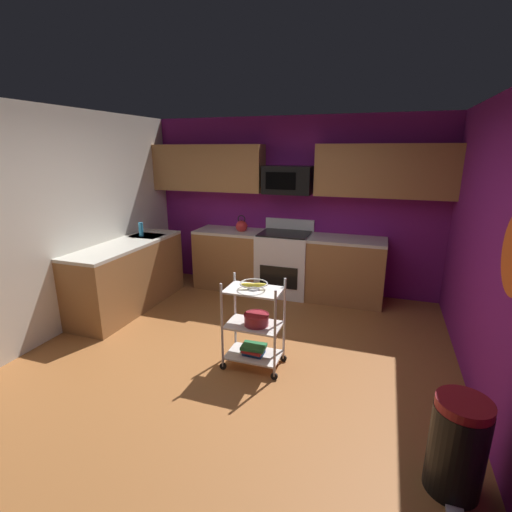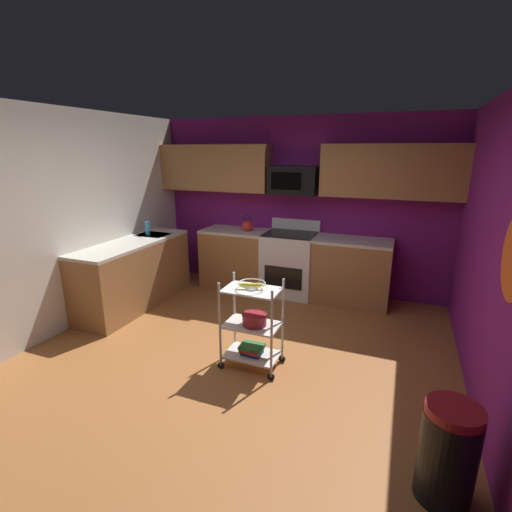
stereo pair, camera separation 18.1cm
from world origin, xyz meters
The scene contains 15 objects.
floor centered at (0.00, 0.00, -0.02)m, with size 4.40×4.80×0.04m, color #995B2D.
wall_back centered at (0.00, 2.43, 1.30)m, with size 4.52×0.06×2.60m, color #751970.
wall_left centered at (-2.23, 0.00, 1.30)m, with size 0.06×4.80×2.60m, color silver.
wall_right centered at (2.23, 0.00, 1.30)m, with size 0.06×4.80×2.60m, color #751970.
counter_run centered at (-0.76, 1.61, 0.46)m, with size 3.62×2.46×0.92m.
oven_range centered at (-0.02, 2.10, 0.48)m, with size 0.76×0.65×1.10m.
upper_cabinets centered at (0.00, 2.23, 1.85)m, with size 4.40×0.33×0.70m.
microwave centered at (-0.02, 2.21, 1.70)m, with size 0.70×0.39×0.40m.
rolling_cart centered at (0.21, 0.03, 0.45)m, with size 0.60×0.36×0.91m.
fruit_bowl centered at (0.21, 0.03, 0.88)m, with size 0.27×0.27×0.07m.
mixing_bowl_large centered at (0.24, 0.03, 0.52)m, with size 0.25×0.25×0.11m.
book_stack centered at (0.21, 0.03, 0.18)m, with size 0.25×0.20×0.10m.
kettle centered at (-0.71, 2.10, 1.00)m, with size 0.21×0.18×0.26m.
dish_soap_bottle centered at (-1.95, 1.29, 1.02)m, with size 0.06×0.06×0.20m, color #2D8CBF.
trash_can centered at (1.90, -0.91, 0.33)m, with size 0.34×0.42×0.66m.
Camera 1 is at (1.33, -3.14, 2.12)m, focal length 26.20 mm.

